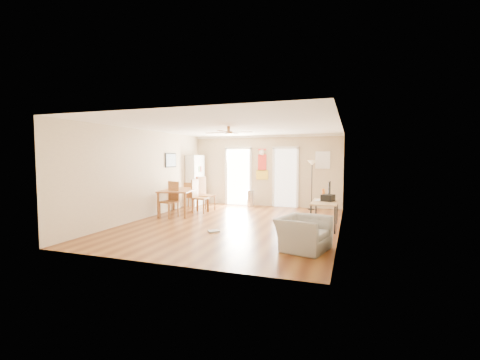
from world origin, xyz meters
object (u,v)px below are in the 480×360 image
at_px(dining_chair_far, 191,195).
at_px(computer_desk, 325,215).
at_px(dining_chair_near, 169,200).
at_px(wastebasket_a, 293,225).
at_px(printer, 328,198).
at_px(bookshelf, 195,180).
at_px(torchiere_lamp, 312,185).
at_px(trash_can, 251,198).
at_px(dining_chair_right_a, 206,194).
at_px(dining_chair_right_b, 201,196).
at_px(armchair, 304,233).
at_px(dining_table, 179,202).
at_px(wastebasket_b, 303,229).

bearing_deg(dining_chair_far, computer_desk, 155.61).
bearing_deg(dining_chair_near, wastebasket_a, 6.20).
xyz_separation_m(dining_chair_near, printer, (4.60, 0.09, 0.23)).
distance_m(bookshelf, torchiere_lamp, 4.28).
bearing_deg(printer, bookshelf, 169.82).
bearing_deg(trash_can, dining_chair_far, -149.90).
height_order(trash_can, torchiere_lamp, torchiere_lamp).
bearing_deg(printer, dining_chair_right_a, 176.90).
bearing_deg(dining_chair_far, printer, 156.86).
xyz_separation_m(bookshelf, dining_chair_right_a, (0.94, -1.05, -0.37)).
relative_size(bookshelf, dining_chair_right_a, 1.66).
relative_size(torchiere_lamp, wastebasket_a, 5.25).
bearing_deg(dining_chair_right_a, printer, -96.02).
xyz_separation_m(dining_chair_right_b, printer, (4.05, -0.94, 0.23)).
distance_m(torchiere_lamp, armchair, 5.08).
relative_size(dining_table, trash_can, 2.62).
relative_size(dining_table, dining_chair_right_a, 1.39).
bearing_deg(dining_chair_right_b, computer_desk, -104.70).
bearing_deg(bookshelf, computer_desk, -18.06).
xyz_separation_m(dining_chair_right_a, dining_chair_right_b, (0.00, -0.45, -0.03)).
bearing_deg(dining_chair_right_b, trash_can, -31.55).
bearing_deg(bookshelf, trash_can, 18.76).
bearing_deg(computer_desk, dining_chair_near, 179.97).
relative_size(dining_chair_near, torchiere_lamp, 0.63).
relative_size(dining_table, dining_chair_far, 1.72).
bearing_deg(dining_chair_right_b, dining_table, 127.20).
bearing_deg(dining_chair_right_a, bookshelf, 54.90).
distance_m(dining_table, dining_chair_right_a, 1.04).
bearing_deg(armchair, torchiere_lamp, 19.76).
bearing_deg(computer_desk, dining_chair_right_b, 165.49).
distance_m(dining_chair_right_b, printer, 4.16).
bearing_deg(trash_can, computer_desk, -45.19).
relative_size(dining_chair_right_b, torchiere_lamp, 0.64).
bearing_deg(armchair, trash_can, 42.51).
distance_m(dining_chair_right_b, armchair, 4.92).
distance_m(dining_chair_far, trash_can, 2.17).
relative_size(dining_table, dining_chair_near, 1.48).
xyz_separation_m(bookshelf, armchair, (4.69, -4.67, -0.62)).
height_order(dining_chair_right_b, wastebasket_a, dining_chair_right_b).
distance_m(dining_chair_far, wastebasket_a, 4.73).
bearing_deg(dining_chair_right_a, torchiere_lamp, -54.20).
bearing_deg(bookshelf, printer, -16.89).
relative_size(dining_chair_far, printer, 2.79).
bearing_deg(dining_chair_far, trash_can, -153.54).
xyz_separation_m(dining_chair_near, dining_chair_far, (-0.20, 1.79, -0.08)).
height_order(dining_chair_right_b, printer, dining_chair_right_b).
xyz_separation_m(bookshelf, computer_desk, (4.93, -2.52, -0.60)).
bearing_deg(dining_table, trash_can, 53.53).
bearing_deg(wastebasket_b, printer, 67.80).
bearing_deg(trash_can, dining_chair_right_b, -121.36).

